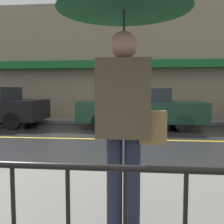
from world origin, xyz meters
name	(u,v)px	position (x,y,z in m)	size (l,w,h in m)	color
ground_plane	(111,139)	(0.00, 0.00, 0.00)	(80.00, 80.00, 0.00)	#262628
sidewalk_near	(61,220)	(0.00, -4.85, 0.06)	(28.00, 3.10, 0.12)	slate
sidewalk_far	(121,120)	(0.00, 4.16, 0.06)	(28.00, 1.73, 0.12)	slate
lane_marking	(111,139)	(0.00, 0.00, 0.00)	(25.20, 0.12, 0.01)	gold
building_storefront	(122,62)	(0.00, 5.14, 2.75)	(28.00, 0.85, 5.52)	gray
pedestrian	(124,31)	(0.68, -5.08, 1.94)	(1.18, 1.18, 2.27)	#23283D
car_dark_green	(140,108)	(0.85, 2.34, 0.76)	(4.61, 1.77, 1.48)	#193828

